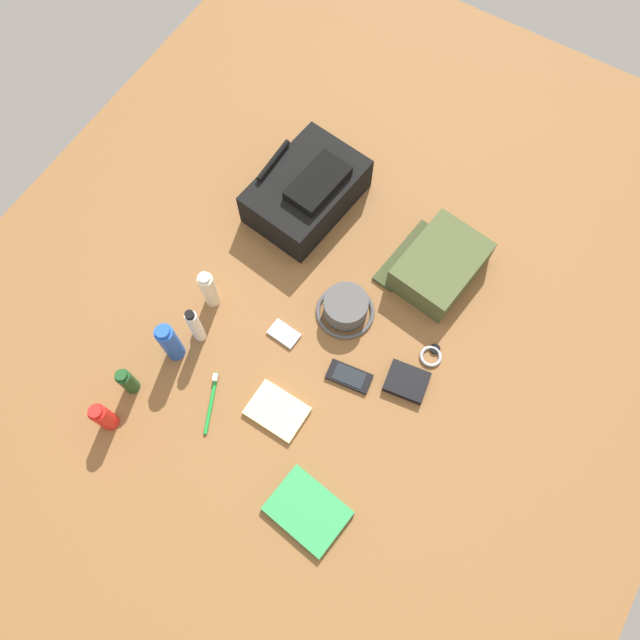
# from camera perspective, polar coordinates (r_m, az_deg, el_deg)

# --- Properties ---
(ground_plane) EXTENTS (2.64, 2.02, 0.02)m
(ground_plane) POSITION_cam_1_polar(r_m,az_deg,el_deg) (1.73, -0.00, -0.64)
(ground_plane) COLOR brown
(ground_plane) RESTS_ON ground
(backpack) EXTENTS (0.37, 0.27, 0.15)m
(backpack) POSITION_cam_1_polar(r_m,az_deg,el_deg) (1.84, -1.24, 11.95)
(backpack) COLOR black
(backpack) RESTS_ON ground_plane
(toiletry_pouch) EXTENTS (0.28, 0.26, 0.09)m
(toiletry_pouch) POSITION_cam_1_polar(r_m,az_deg,el_deg) (1.78, 11.05, 5.08)
(toiletry_pouch) COLOR #47512D
(toiletry_pouch) RESTS_ON ground_plane
(bucket_hat) EXTENTS (0.17, 0.17, 0.07)m
(bucket_hat) POSITION_cam_1_polar(r_m,az_deg,el_deg) (1.70, 2.40, 1.14)
(bucket_hat) COLOR #4E4E4E
(bucket_hat) RESTS_ON ground_plane
(sunscreen_spray) EXTENTS (0.05, 0.05, 0.13)m
(sunscreen_spray) POSITION_cam_1_polar(r_m,az_deg,el_deg) (1.67, -19.58, -8.53)
(sunscreen_spray) COLOR red
(sunscreen_spray) RESTS_ON ground_plane
(shampoo_bottle) EXTENTS (0.04, 0.04, 0.11)m
(shampoo_bottle) POSITION_cam_1_polar(r_m,az_deg,el_deg) (1.69, -17.56, -5.47)
(shampoo_bottle) COLOR #19471E
(shampoo_bottle) RESTS_ON ground_plane
(deodorant_spray) EXTENTS (0.05, 0.05, 0.17)m
(deodorant_spray) POSITION_cam_1_polar(r_m,az_deg,el_deg) (1.66, -13.85, -2.03)
(deodorant_spray) COLOR blue
(deodorant_spray) RESTS_ON ground_plane
(toothpaste_tube) EXTENTS (0.03, 0.03, 0.16)m
(toothpaste_tube) POSITION_cam_1_polar(r_m,az_deg,el_deg) (1.66, -11.57, -0.54)
(toothpaste_tube) COLOR white
(toothpaste_tube) RESTS_ON ground_plane
(lotion_bottle) EXTENTS (0.04, 0.04, 0.15)m
(lotion_bottle) POSITION_cam_1_polar(r_m,az_deg,el_deg) (1.70, -10.34, 2.83)
(lotion_bottle) COLOR beige
(lotion_bottle) RESTS_ON ground_plane
(paperback_novel) EXTENTS (0.16, 0.21, 0.02)m
(paperback_novel) POSITION_cam_1_polar(r_m,az_deg,el_deg) (1.60, -1.17, -17.39)
(paperback_novel) COLOR #2D934C
(paperback_novel) RESTS_ON ground_plane
(cell_phone) EXTENTS (0.07, 0.13, 0.01)m
(cell_phone) POSITION_cam_1_polar(r_m,az_deg,el_deg) (1.66, 2.74, -5.30)
(cell_phone) COLOR black
(cell_phone) RESTS_ON ground_plane
(media_player) EXTENTS (0.06, 0.09, 0.01)m
(media_player) POSITION_cam_1_polar(r_m,az_deg,el_deg) (1.70, -3.37, -1.31)
(media_player) COLOR #B7B7BC
(media_player) RESTS_ON ground_plane
(wristwatch) EXTENTS (0.07, 0.06, 0.01)m
(wristwatch) POSITION_cam_1_polar(r_m,az_deg,el_deg) (1.71, 10.36, -3.27)
(wristwatch) COLOR #99999E
(wristwatch) RESTS_ON ground_plane
(toothbrush) EXTENTS (0.16, 0.08, 0.02)m
(toothbrush) POSITION_cam_1_polar(r_m,az_deg,el_deg) (1.67, -10.09, -7.30)
(toothbrush) COLOR #198C33
(toothbrush) RESTS_ON ground_plane
(wallet) EXTENTS (0.11, 0.12, 0.02)m
(wallet) POSITION_cam_1_polar(r_m,az_deg,el_deg) (1.67, 8.10, -5.73)
(wallet) COLOR black
(wallet) RESTS_ON ground_plane
(notepad) EXTENTS (0.11, 0.15, 0.02)m
(notepad) POSITION_cam_1_polar(r_m,az_deg,el_deg) (1.64, -4.03, -8.47)
(notepad) COLOR beige
(notepad) RESTS_ON ground_plane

